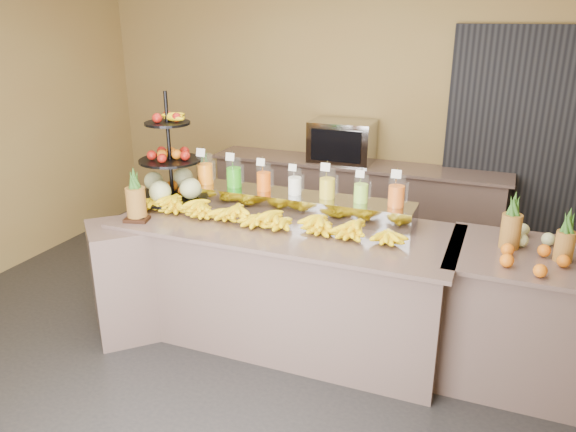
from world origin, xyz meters
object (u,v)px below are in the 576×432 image
Objects in this scene: banana_heap at (259,213)px; right_fruit_pile at (533,248)px; fruit_stand at (176,175)px; condiment_caddy at (137,219)px; pitcher_tray at (295,203)px; oven_warmer at (342,141)px.

banana_heap is 4.91× the size of right_fruit_pile.
right_fruit_pile is (1.86, 0.06, -0.00)m from banana_heap.
fruit_stand is (-0.83, 0.20, 0.15)m from banana_heap.
banana_heap is at bearing 18.86° from condiment_caddy.
fruit_stand is 5.21× the size of condiment_caddy.
condiment_caddy is 2.75m from right_fruit_pile.
banana_heap is at bearing -116.35° from pitcher_tray.
pitcher_tray is 1.72m from right_fruit_pile.
pitcher_tray is 0.86× the size of banana_heap.
fruit_stand is 0.54m from condiment_caddy.
oven_warmer reaches higher than right_fruit_pile.
condiment_caddy is 0.39× the size of right_fruit_pile.
banana_heap is 12.53× the size of condiment_caddy.
pitcher_tray is at bearing -86.63° from oven_warmer.
condiment_caddy is 0.27× the size of oven_warmer.
right_fruit_pile reaches higher than banana_heap.
banana_heap is at bearing -91.87° from oven_warmer.
banana_heap reaches higher than pitcher_tray.
pitcher_tray is at bearing 63.65° from banana_heap.
fruit_stand reaches higher than banana_heap.
fruit_stand is at bearing -116.53° from oven_warmer.
fruit_stand is 1.40× the size of oven_warmer.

